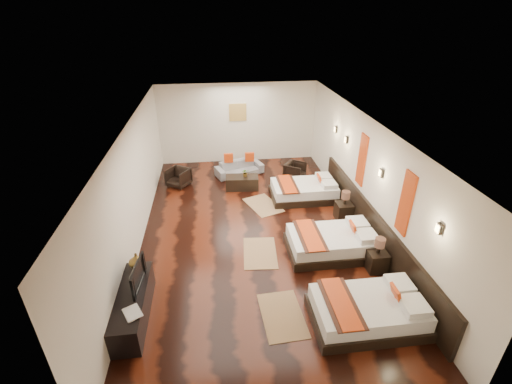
{
  "coord_description": "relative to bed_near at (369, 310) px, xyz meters",
  "views": [
    {
      "loc": [
        -0.88,
        -7.49,
        5.1
      ],
      "look_at": [
        0.06,
        0.07,
        1.1
      ],
      "focal_mm": 25.06,
      "sensor_mm": 36.0,
      "label": 1
    }
  ],
  "objects": [
    {
      "name": "bed_far",
      "position": [
        -0.0,
        4.72,
        -0.01
      ],
      "size": [
        1.91,
        1.2,
        0.73
      ],
      "color": "black",
      "rests_on": "floor"
    },
    {
      "name": "armchair_left",
      "position": [
        -3.75,
        5.99,
        0.03
      ],
      "size": [
        0.87,
        0.88,
        0.58
      ],
      "primitive_type": "imported",
      "rotation": [
        0.0,
        0.0,
        -0.58
      ],
      "color": "black",
      "rests_on": "floor"
    },
    {
      "name": "sofa",
      "position": [
        -1.78,
        6.63,
        -0.03
      ],
      "size": [
        1.7,
        1.11,
        0.46
      ],
      "primitive_type": "imported",
      "rotation": [
        0.0,
        0.0,
        0.33
      ],
      "color": "gray",
      "rests_on": "floor"
    },
    {
      "name": "nightstand_b",
      "position": [
        0.75,
        3.45,
        0.03
      ],
      "size": [
        0.42,
        0.42,
        0.82
      ],
      "color": "black",
      "rests_on": "floor"
    },
    {
      "name": "figurine",
      "position": [
        -4.2,
        1.37,
        0.45
      ],
      "size": [
        0.32,
        0.32,
        0.32
      ],
      "primitive_type": "imported",
      "rotation": [
        0.0,
        0.0,
        0.04
      ],
      "color": "brown",
      "rests_on": "tv_console"
    },
    {
      "name": "coffee_table",
      "position": [
        -1.78,
        5.58,
        -0.06
      ],
      "size": [
        1.04,
        0.58,
        0.4
      ],
      "primitive_type": "cube",
      "rotation": [
        0.0,
        0.0,
        -0.08
      ],
      "color": "black",
      "rests_on": "floor"
    },
    {
      "name": "sconce_lounge",
      "position": [
        1.01,
        5.42,
        1.59
      ],
      "size": [
        0.07,
        0.12,
        0.18
      ],
      "color": "black",
      "rests_on": "right_wall"
    },
    {
      "name": "orange_panel_a",
      "position": [
        1.03,
        1.22,
        1.44
      ],
      "size": [
        0.04,
        0.4,
        1.3
      ],
      "primitive_type": "cube",
      "color": "#D86014",
      "rests_on": "right_wall"
    },
    {
      "name": "headboard_panel",
      "position": [
        1.01,
        2.32,
        0.19
      ],
      "size": [
        0.08,
        6.6,
        0.9
      ],
      "primitive_type": "cube",
      "color": "black",
      "rests_on": "floor"
    },
    {
      "name": "book",
      "position": [
        -4.2,
        0.09,
        0.31
      ],
      "size": [
        0.39,
        0.43,
        0.03
      ],
      "primitive_type": "imported",
      "rotation": [
        0.0,
        0.0,
        0.49
      ],
      "color": "black",
      "rests_on": "tv_console"
    },
    {
      "name": "right_wall",
      "position": [
        1.05,
        3.12,
        1.14
      ],
      "size": [
        0.01,
        9.5,
        2.8
      ],
      "primitive_type": "cube",
      "color": "silver",
      "rests_on": "floor"
    },
    {
      "name": "bed_mid",
      "position": [
        0.0,
        2.08,
        0.0
      ],
      "size": [
        2.0,
        1.26,
        0.76
      ],
      "color": "black",
      "rests_on": "floor"
    },
    {
      "name": "jute_mat_near",
      "position": [
        -1.5,
        0.32,
        -0.25
      ],
      "size": [
        0.81,
        1.24,
        0.01
      ],
      "primitive_type": "cube",
      "rotation": [
        0.0,
        0.0,
        0.05
      ],
      "color": "#94714B",
      "rests_on": "floor"
    },
    {
      "name": "tv",
      "position": [
        -4.15,
        0.85,
        0.53
      ],
      "size": [
        0.18,
        0.82,
        0.47
      ],
      "primitive_type": "imported",
      "rotation": [
        0.0,
        0.0,
        1.48
      ],
      "color": "black",
      "rests_on": "tv_console"
    },
    {
      "name": "left_wall",
      "position": [
        -4.45,
        3.12,
        1.14
      ],
      "size": [
        0.01,
        9.5,
        2.8
      ],
      "primitive_type": "cube",
      "color": "silver",
      "rests_on": "floor"
    },
    {
      "name": "floor",
      "position": [
        -1.7,
        3.12,
        -0.26
      ],
      "size": [
        5.5,
        9.5,
        0.01
      ],
      "primitive_type": "cube",
      "color": "black",
      "rests_on": "ground"
    },
    {
      "name": "bed_near",
      "position": [
        0.0,
        0.0,
        0.0
      ],
      "size": [
        1.98,
        1.25,
        0.76
      ],
      "color": "black",
      "rests_on": "floor"
    },
    {
      "name": "back_wall",
      "position": [
        -1.7,
        7.87,
        1.14
      ],
      "size": [
        5.5,
        0.01,
        2.8
      ],
      "primitive_type": "cube",
      "color": "silver",
      "rests_on": "floor"
    },
    {
      "name": "sconce_near",
      "position": [
        1.01,
        0.12,
        1.59
      ],
      "size": [
        0.07,
        0.12,
        0.18
      ],
      "color": "black",
      "rests_on": "right_wall"
    },
    {
      "name": "jute_mat_mid",
      "position": [
        -1.66,
        2.23,
        -0.25
      ],
      "size": [
        0.84,
        1.26,
        0.01
      ],
      "primitive_type": "cube",
      "rotation": [
        0.0,
        0.0,
        -0.08
      ],
      "color": "#94714B",
      "rests_on": "floor"
    },
    {
      "name": "ceiling",
      "position": [
        -1.7,
        3.12,
        2.54
      ],
      "size": [
        5.5,
        9.5,
        0.01
      ],
      "primitive_type": "cube",
      "color": "white",
      "rests_on": "floor"
    },
    {
      "name": "armchair_right",
      "position": [
        0.0,
        6.05,
        0.02
      ],
      "size": [
        0.85,
        0.84,
        0.56
      ],
      "primitive_type": "imported",
      "rotation": [
        0.0,
        0.0,
        0.98
      ],
      "color": "black",
      "rests_on": "floor"
    },
    {
      "name": "sconce_mid",
      "position": [
        1.01,
        2.32,
        1.59
      ],
      "size": [
        0.07,
        0.12,
        0.18
      ],
      "color": "black",
      "rests_on": "right_wall"
    },
    {
      "name": "tv_console",
      "position": [
        -4.2,
        0.63,
        0.02
      ],
      "size": [
        0.5,
        1.8,
        0.55
      ],
      "primitive_type": "cube",
      "color": "black",
      "rests_on": "floor"
    },
    {
      "name": "jute_mat_far",
      "position": [
        -1.28,
        4.43,
        -0.25
      ],
      "size": [
        1.13,
        1.39,
        0.01
      ],
      "primitive_type": "cube",
      "rotation": [
        0.0,
        0.0,
        0.37
      ],
      "color": "#94714B",
      "rests_on": "floor"
    },
    {
      "name": "gold_artwork",
      "position": [
        -1.7,
        7.85,
        1.54
      ],
      "size": [
        0.6,
        0.04,
        0.6
      ],
      "primitive_type": "cube",
      "color": "#AD873F",
      "rests_on": "back_wall"
    },
    {
      "name": "table_plant",
      "position": [
        -1.67,
        5.59,
        0.26
      ],
      "size": [
        0.22,
        0.19,
        0.24
      ],
      "primitive_type": "imported",
      "rotation": [
        0.0,
        0.0,
        0.01
      ],
      "color": "#265C1E",
      "rests_on": "coffee_table"
    },
    {
      "name": "sconce_far",
      "position": [
        1.01,
        4.52,
        1.59
      ],
      "size": [
        0.07,
        0.12,
        0.18
      ],
      "color": "black",
      "rests_on": "right_wall"
    },
    {
      "name": "orange_panel_b",
      "position": [
        1.03,
        3.42,
        1.44
      ],
      "size": [
        0.04,
        0.4,
        1.3
      ],
      "primitive_type": "cube",
      "color": "#D86014",
      "rests_on": "right_wall"
    },
    {
      "name": "nightstand_a",
      "position": [
        0.75,
        1.36,
        0.02
      ],
      "size": [
        0.41,
        0.41,
        0.8
      ],
      "color": "black",
      "rests_on": "floor"
    }
  ]
}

